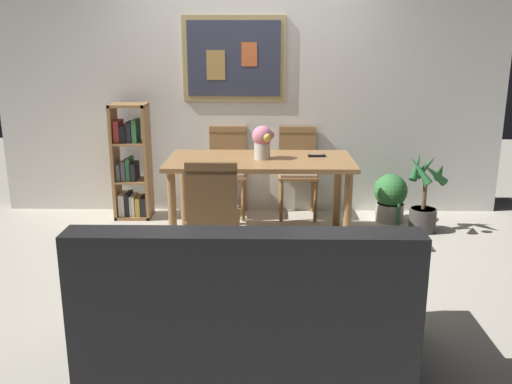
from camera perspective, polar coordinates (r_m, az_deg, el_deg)
The scene contains 12 objects.
ground_plane at distance 4.61m, azimuth -1.08°, elevation -7.10°, with size 12.00×12.00×0.00m, color beige.
wall_back_with_painting at distance 5.77m, azimuth -0.62°, elevation 10.78°, with size 5.20×0.14×2.60m.
dining_table at distance 4.91m, azimuth 0.43°, elevation 2.34°, with size 1.63×0.84×0.75m.
dining_chair_far_left at distance 5.72m, azimuth -2.95°, elevation 2.93°, with size 0.40×0.41×0.91m.
dining_chair_far_right at distance 5.70m, azimuth 4.31°, elevation 2.87°, with size 0.40×0.41×0.91m.
dining_chair_near_left at distance 4.20m, azimuth -4.44°, elevation -1.64°, with size 0.40×0.41×0.91m.
leather_couch at distance 3.18m, azimuth -1.05°, elevation -11.60°, with size 1.80×0.84×0.84m.
bookshelf at distance 5.74m, azimuth -12.74°, elevation 2.52°, with size 0.36×0.28×1.16m.
potted_ivy at distance 5.71m, azimuth 13.65°, elevation -0.50°, with size 0.33×0.33×0.55m.
potted_palm at distance 5.45m, azimuth 16.92°, elevation -0.89°, with size 0.38×0.38×0.76m.
flower_vase at distance 4.85m, azimuth 0.68°, elevation 5.37°, with size 0.19×0.20×0.29m.
tv_remote at distance 5.00m, azimuth 6.27°, elevation 3.75°, with size 0.16×0.05×0.02m.
Camera 1 is at (0.17, -4.26, 1.75)m, focal length 38.87 mm.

